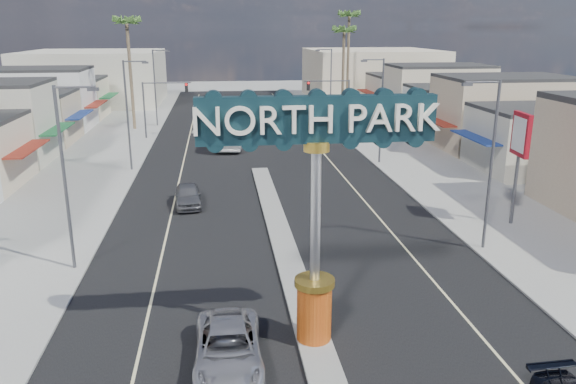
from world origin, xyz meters
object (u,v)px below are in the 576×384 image
object	(u,v)px
streetlight_r_mid	(380,106)
palm_right_mid	(344,34)
streetlight_r_near	(489,158)
gateway_sign	(316,193)
city_bus	(231,130)
palm_left_far	(127,27)
streetlight_l_near	(67,170)
streetlight_r_far	(330,82)
suv_left	(228,348)
car_parked_left	(188,195)
streetlight_l_far	(156,84)
traffic_signal_left	(161,99)
bank_pylon_sign	(520,141)
palm_right_far	(349,20)
streetlight_l_mid	(129,110)
traffic_signal_right	(332,96)

from	to	relation	value
streetlight_r_mid	palm_right_mid	world-z (taller)	palm_right_mid
streetlight_r_near	streetlight_r_mid	size ratio (longest dim) A/B	1.00
gateway_sign	city_bus	world-z (taller)	gateway_sign
palm_left_far	streetlight_l_near	bearing A→B (deg)	-86.33
streetlight_r_near	streetlight_r_far	bearing A→B (deg)	90.00
city_bus	streetlight_r_far	bearing A→B (deg)	50.55
palm_left_far	suv_left	bearing A→B (deg)	-78.79
streetlight_r_mid	city_bus	bearing A→B (deg)	141.25
streetlight_r_mid	city_bus	world-z (taller)	streetlight_r_mid
streetlight_l_near	palm_right_mid	distance (m)	51.92
car_parked_left	streetlight_r_far	bearing A→B (deg)	59.75
streetlight_r_near	streetlight_r_far	xyz separation A→B (m)	(0.00, 42.00, 0.00)
streetlight_l_far	palm_right_mid	bearing A→B (deg)	9.69
traffic_signal_left	city_bus	distance (m)	8.69
palm_left_far	bank_pylon_sign	distance (m)	45.89
streetlight_l_far	streetlight_r_mid	distance (m)	30.32
palm_right_mid	car_parked_left	bearing A→B (deg)	-117.07
palm_right_far	suv_left	world-z (taller)	palm_right_far
streetlight_l_near	palm_left_far	distance (m)	40.59
streetlight_l_near	streetlight_r_near	size ratio (longest dim) A/B	1.00
palm_right_mid	traffic_signal_left	bearing A→B (deg)	-151.58
car_parked_left	streetlight_l_mid	bearing A→B (deg)	111.90
car_parked_left	palm_right_far	bearing A→B (deg)	60.17
traffic_signal_left	streetlight_l_near	xyz separation A→B (m)	(-1.25, -33.99, 0.79)
streetlight_l_near	palm_right_mid	xyz separation A→B (m)	(23.43, 46.00, 5.54)
streetlight_l_far	streetlight_r_far	xyz separation A→B (m)	(20.87, 0.00, 0.00)
streetlight_l_far	streetlight_r_mid	world-z (taller)	same
streetlight_l_mid	city_bus	distance (m)	13.55
streetlight_l_near	streetlight_l_mid	xyz separation A→B (m)	(0.00, 20.00, 0.00)
streetlight_r_mid	traffic_signal_right	bearing A→B (deg)	95.10
suv_left	car_parked_left	distance (m)	19.10
palm_right_far	traffic_signal_left	bearing A→B (deg)	-143.33
streetlight_r_near	palm_right_far	size ratio (longest dim) A/B	0.64
streetlight_r_far	palm_right_mid	size ratio (longest dim) A/B	0.74
gateway_sign	streetlight_l_mid	distance (m)	29.91
streetlight_l_far	palm_right_far	xyz separation A→B (m)	(25.43, 10.00, 7.32)
streetlight_r_near	city_bus	size ratio (longest dim) A/B	0.84
streetlight_r_mid	suv_left	bearing A→B (deg)	-115.14
palm_left_far	palm_right_mid	world-z (taller)	palm_left_far
streetlight_r_near	palm_left_far	size ratio (longest dim) A/B	0.69
traffic_signal_left	streetlight_l_near	bearing A→B (deg)	-92.10
bank_pylon_sign	streetlight_r_mid	bearing A→B (deg)	108.04
car_parked_left	bank_pylon_sign	world-z (taller)	bank_pylon_sign
traffic_signal_left	palm_right_far	size ratio (longest dim) A/B	0.43
streetlight_l_far	palm_right_far	bearing A→B (deg)	21.46
city_bus	traffic_signal_right	bearing A→B (deg)	26.27
streetlight_l_mid	bank_pylon_sign	world-z (taller)	streetlight_l_mid
streetlight_r_mid	streetlight_l_near	bearing A→B (deg)	-136.21
streetlight_r_near	palm_left_far	xyz separation A→B (m)	(-23.43, 40.00, 6.43)
city_bus	bank_pylon_sign	bearing A→B (deg)	-52.31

